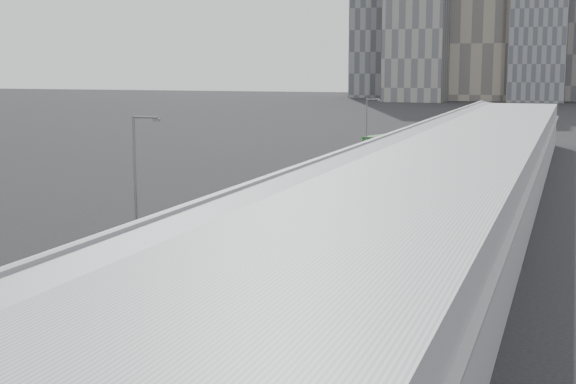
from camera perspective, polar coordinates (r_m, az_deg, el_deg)
The scene contains 17 objects.
sidewalk at distance 60.76m, azimuth 7.16°, elevation -3.21°, with size 10.00×170.00×0.12m, color gray.
lane_line at distance 63.79m, azimuth -2.09°, elevation -2.61°, with size 0.12×160.00×0.02m, color gold.
depot at distance 59.42m, azimuth 10.99°, elevation -0.18°, with size 12.45×160.40×7.20m.
bus_2 at distance 43.71m, azimuth -7.92°, elevation -6.01°, with size 3.20×12.54×3.63m.
bus_3 at distance 55.43m, azimuth -1.64°, elevation -2.59°, with size 3.08×13.75×4.00m.
bus_4 at distance 69.84m, azimuth 2.84°, elevation -0.30°, with size 3.10×12.94×3.76m.
bus_5 at distance 83.09m, azimuth 5.72°, elevation 1.20°, with size 3.02×13.62×3.97m.
bus_6 at distance 93.96m, azimuth 7.35°, elevation 2.07°, with size 3.29×13.84×4.02m.
bus_7 at distance 109.08m, azimuth 9.14°, elevation 2.93°, with size 3.56×13.45×3.89m.
bus_8 at distance 124.34m, azimuth 10.79°, elevation 3.63°, with size 3.38×13.80×4.00m.
tree_1 at distance 41.89m, azimuth -3.59°, elevation -4.33°, with size 2.52×2.52×4.41m.
tree_2 at distance 60.67m, azimuth 3.89°, elevation 0.30°, with size 2.46×2.46×4.92m.
tree_3 at distance 86.37m, azimuth 9.18°, elevation 2.31°, with size 1.24×1.24×3.71m.
street_lamp_near at distance 53.40m, azimuth -10.66°, elevation 0.97°, with size 2.04×0.22×9.60m.
street_lamp_far at distance 109.49m, azimuth 5.71°, elevation 4.76°, with size 2.04×0.22×8.53m.
shipping_container at distance 118.78m, azimuth 6.62°, elevation 3.35°, with size 2.21×6.65×2.80m, color #154618.
suv at distance 138.05m, azimuth 9.31°, elevation 3.77°, with size 2.38×5.16×1.43m, color black.
Camera 1 is at (21.67, -3.07, 12.68)m, focal length 50.00 mm.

